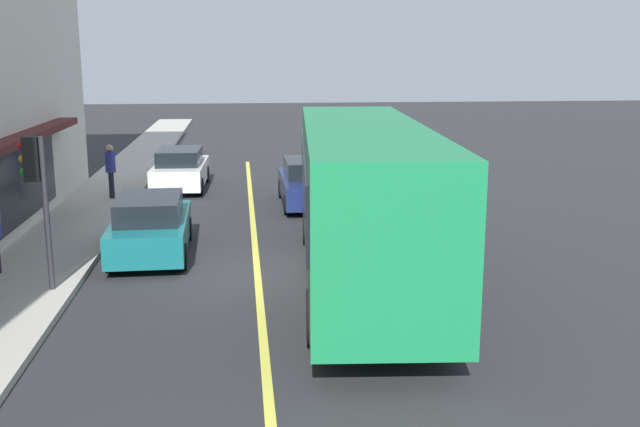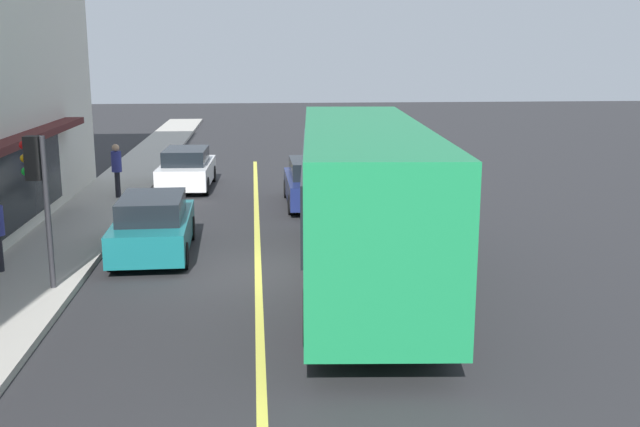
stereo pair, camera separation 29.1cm
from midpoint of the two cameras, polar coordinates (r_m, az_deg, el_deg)
ground at (r=17.45m, az=-4.29°, el=-4.43°), size 120.00×120.00×0.00m
sidewalk at (r=18.10m, az=-20.61°, el=-4.34°), size 80.00×2.42×0.15m
lane_centre_stripe at (r=17.45m, az=-4.29°, el=-4.42°), size 36.00×0.16×0.01m
bus at (r=16.09m, az=3.86°, el=1.43°), size 11.28×3.33×3.50m
traffic_light at (r=16.18m, az=-20.41°, el=2.72°), size 0.30×0.52×3.20m
car_teal at (r=19.08m, az=-12.24°, el=-0.93°), size 4.34×1.94×1.52m
car_white at (r=28.29m, az=-9.88°, el=3.39°), size 4.36×1.98×1.52m
car_navy at (r=24.77m, az=-0.15°, el=2.34°), size 4.31×1.87×1.52m
pedestrian_near_storefront at (r=26.18m, az=-15.03°, el=3.60°), size 0.34×0.34×1.83m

